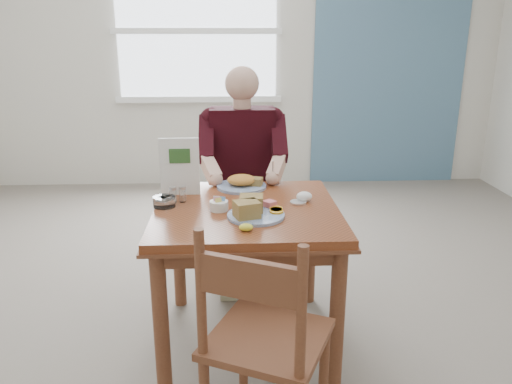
{
  "coord_description": "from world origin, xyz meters",
  "views": [
    {
      "loc": [
        -0.07,
        -2.32,
        1.56
      ],
      "look_at": [
        0.05,
        0.0,
        0.83
      ],
      "focal_mm": 35.0,
      "sensor_mm": 36.0,
      "label": 1
    }
  ],
  "objects": [
    {
      "name": "window",
      "position": [
        -0.4,
        2.97,
        1.6
      ],
      "size": [
        1.72,
        0.04,
        1.42
      ],
      "color": "white",
      "rests_on": "wall_back"
    },
    {
      "name": "wall_back",
      "position": [
        0.0,
        3.0,
        1.4
      ],
      "size": [
        5.5,
        0.0,
        5.5
      ],
      "primitive_type": "plane",
      "rotation": [
        1.57,
        0.0,
        0.0
      ],
      "color": "beige",
      "rests_on": "ground"
    },
    {
      "name": "chair_near",
      "position": [
        0.04,
        -0.74,
        0.48
      ],
      "size": [
        0.56,
        0.56,
        0.95
      ],
      "color": "brown",
      "rests_on": "ground"
    },
    {
      "name": "metal_dish",
      "position": [
        0.26,
        0.04,
        0.76
      ],
      "size": [
        0.1,
        0.1,
        0.01
      ],
      "primitive_type": "cylinder",
      "rotation": [
        0.0,
        0.0,
        0.26
      ],
      "color": "silver",
      "rests_on": "table"
    },
    {
      "name": "table",
      "position": [
        0.0,
        0.0,
        0.64
      ],
      "size": [
        0.92,
        0.92,
        0.75
      ],
      "color": "brown",
      "rests_on": "ground"
    },
    {
      "name": "shakers",
      "position": [
        -0.34,
        0.09,
        0.79
      ],
      "size": [
        0.09,
        0.05,
        0.08
      ],
      "color": "white",
      "rests_on": "table"
    },
    {
      "name": "floor",
      "position": [
        0.0,
        0.0,
        0.0
      ],
      "size": [
        6.0,
        6.0,
        0.0
      ],
      "primitive_type": "plane",
      "color": "#6E6759",
      "rests_on": "ground"
    },
    {
      "name": "creamer",
      "position": [
        -0.4,
        0.03,
        0.78
      ],
      "size": [
        0.11,
        0.11,
        0.05
      ],
      "color": "white",
      "rests_on": "table"
    },
    {
      "name": "far_plate",
      "position": [
        -0.01,
        0.33,
        0.78
      ],
      "size": [
        0.34,
        0.34,
        0.07
      ],
      "color": "white",
      "rests_on": "table"
    },
    {
      "name": "menu",
      "position": [
        -0.34,
        0.22,
        0.9
      ],
      "size": [
        0.21,
        0.02,
        0.3
      ],
      "color": "white",
      "rests_on": "table"
    },
    {
      "name": "lemon_wedge",
      "position": [
        -0.01,
        -0.31,
        0.77
      ],
      "size": [
        0.07,
        0.06,
        0.03
      ],
      "primitive_type": "ellipsoid",
      "rotation": [
        0.0,
        0.0,
        -0.27
      ],
      "color": "yellow",
      "rests_on": "table"
    },
    {
      "name": "diner",
      "position": [
        0.0,
        0.71,
        0.81
      ],
      "size": [
        0.53,
        0.56,
        1.39
      ],
      "color": "gray",
      "rests_on": "chair_far"
    },
    {
      "name": "napkin",
      "position": [
        0.3,
        0.08,
        0.78
      ],
      "size": [
        0.09,
        0.08,
        0.05
      ],
      "primitive_type": "ellipsoid",
      "rotation": [
        0.0,
        0.0,
        -0.15
      ],
      "color": "white",
      "rests_on": "table"
    },
    {
      "name": "near_plate",
      "position": [
        0.03,
        -0.14,
        0.78
      ],
      "size": [
        0.31,
        0.31,
        0.09
      ],
      "color": "white",
      "rests_on": "table"
    },
    {
      "name": "chair_far",
      "position": [
        0.0,
        0.8,
        0.48
      ],
      "size": [
        0.42,
        0.42,
        0.95
      ],
      "color": "brown",
      "rests_on": "ground"
    },
    {
      "name": "accent_panel",
      "position": [
        1.6,
        2.98,
        1.4
      ],
      "size": [
        1.6,
        0.02,
        2.8
      ],
      "primitive_type": "cube",
      "color": "slate",
      "rests_on": "ground"
    },
    {
      "name": "caddy",
      "position": [
        -0.13,
        -0.04,
        0.77
      ],
      "size": [
        0.1,
        0.1,
        0.07
      ],
      "color": "white",
      "rests_on": "table"
    }
  ]
}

